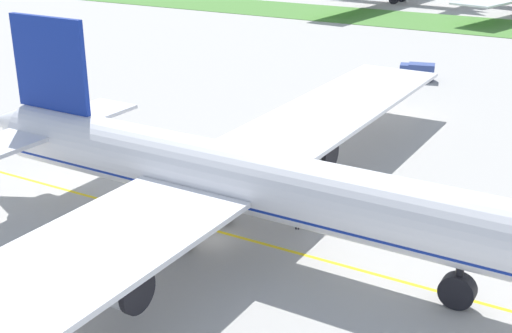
{
  "coord_description": "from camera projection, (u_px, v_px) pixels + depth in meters",
  "views": [
    {
      "loc": [
        26.76,
        -38.91,
        24.52
      ],
      "look_at": [
        -0.37,
        7.67,
        3.48
      ],
      "focal_mm": 47.16,
      "sensor_mm": 36.0,
      "label": 1
    }
  ],
  "objects": [
    {
      "name": "apron_taxi_line",
      "position": [
        221.0,
        232.0,
        53.92
      ],
      "size": [
        280.0,
        0.36,
        0.01
      ],
      "primitive_type": "cube",
      "color": "yellow",
      "rests_on": "ground"
    },
    {
      "name": "grass_median_strip",
      "position": [
        504.0,
        28.0,
        143.03
      ],
      "size": [
        320.0,
        24.0,
        0.1
      ],
      "primitive_type": "cube",
      "color": "#4C8438",
      "rests_on": "ground"
    },
    {
      "name": "ground_plane",
      "position": [
        211.0,
        239.0,
        52.79
      ],
      "size": [
        600.0,
        600.0,
        0.0
      ],
      "primitive_type": "plane",
      "color": "#ADAAA5",
      "rests_on": "ground"
    },
    {
      "name": "service_truck_baggage_loader",
      "position": [
        417.0,
        71.0,
        100.16
      ],
      "size": [
        5.43,
        3.62,
        2.5
      ],
      "color": "#33478C",
      "rests_on": "ground"
    },
    {
      "name": "ground_crew_wingwalker_port",
      "position": [
        297.0,
        218.0,
        54.03
      ],
      "size": [
        0.55,
        0.42,
        1.7
      ],
      "color": "black",
      "rests_on": "ground"
    },
    {
      "name": "airliner_foreground",
      "position": [
        228.0,
        177.0,
        50.36
      ],
      "size": [
        52.89,
        84.56,
        16.02
      ],
      "color": "white",
      "rests_on": "ground"
    }
  ]
}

